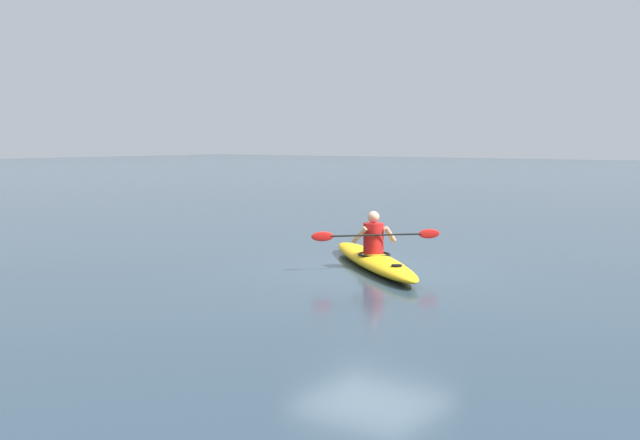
% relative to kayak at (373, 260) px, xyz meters
% --- Properties ---
extents(ground_plane, '(160.00, 160.00, 0.00)m').
position_rel_kayak_xyz_m(ground_plane, '(-0.08, 0.12, -0.13)').
color(ground_plane, '#283D4C').
extents(kayak, '(3.94, 3.58, 0.27)m').
position_rel_kayak_xyz_m(kayak, '(0.00, 0.00, 0.00)').
color(kayak, '#EAB214').
rests_on(kayak, ground).
extents(kayaker, '(1.59, 1.79, 0.75)m').
position_rel_kayak_xyz_m(kayaker, '(-0.02, 0.02, 0.45)').
color(kayaker, red).
rests_on(kayaker, kayak).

